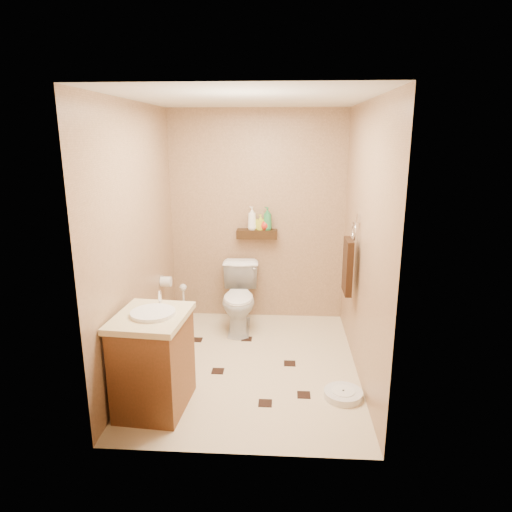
{
  "coord_description": "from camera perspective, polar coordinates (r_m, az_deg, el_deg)",
  "views": [
    {
      "loc": [
        0.3,
        -3.9,
        2.12
      ],
      "look_at": [
        0.05,
        0.25,
        1.01
      ],
      "focal_mm": 32.0,
      "sensor_mm": 36.0,
      "label": 1
    }
  ],
  "objects": [
    {
      "name": "toilet",
      "position": [
        5.07,
        -2.07,
        -5.3
      ],
      "size": [
        0.44,
        0.73,
        0.72
      ],
      "primitive_type": "imported",
      "rotation": [
        0.0,
        0.0,
        0.05
      ],
      "color": "white",
      "rests_on": "ground"
    },
    {
      "name": "bottle_c",
      "position": [
        5.17,
        1.12,
        4.12
      ],
      "size": [
        0.16,
        0.16,
        0.15
      ],
      "primitive_type": "imported",
      "rotation": [
        0.0,
        0.0,
        2.5
      ],
      "color": "red",
      "rests_on": "wall_shelf"
    },
    {
      "name": "ceiling",
      "position": [
        3.92,
        -0.97,
        19.09
      ],
      "size": [
        2.0,
        2.5,
        0.02
      ],
      "primitive_type": "cube",
      "color": "silver",
      "rests_on": "wall_back"
    },
    {
      "name": "bottle_b",
      "position": [
        5.17,
        0.57,
        4.26
      ],
      "size": [
        0.11,
        0.11,
        0.18
      ],
      "primitive_type": "imported",
      "rotation": [
        0.0,
        0.0,
        5.4
      ],
      "color": "yellow",
      "rests_on": "wall_shelf"
    },
    {
      "name": "floor_accents",
      "position": [
        4.43,
        -0.63,
        -13.58
      ],
      "size": [
        1.2,
        1.3,
        0.01
      ],
      "color": "black",
      "rests_on": "ground"
    },
    {
      "name": "wall_front",
      "position": [
        2.82,
        -2.85,
        -4.05
      ],
      "size": [
        2.0,
        0.04,
        2.4
      ],
      "primitive_type": "cube",
      "color": "tan",
      "rests_on": "ground"
    },
    {
      "name": "towel_ring",
      "position": [
        4.36,
        11.45,
        -0.95
      ],
      "size": [
        0.12,
        0.3,
        0.76
      ],
      "color": "silver",
      "rests_on": "wall_right"
    },
    {
      "name": "bottle_d",
      "position": [
        5.16,
        1.44,
        4.71
      ],
      "size": [
        0.14,
        0.14,
        0.26
      ],
      "primitive_type": "imported",
      "rotation": [
        0.0,
        0.0,
        3.95
      ],
      "color": "#2D8847",
      "rests_on": "wall_shelf"
    },
    {
      "name": "ground",
      "position": [
        4.45,
        -0.83,
        -13.46
      ],
      "size": [
        2.5,
        2.5,
        0.0
      ],
      "primitive_type": "plane",
      "color": "beige",
      "rests_on": "ground"
    },
    {
      "name": "bottle_a",
      "position": [
        5.16,
        -0.5,
        4.75
      ],
      "size": [
        0.14,
        0.14,
        0.26
      ],
      "primitive_type": "imported",
      "rotation": [
        0.0,
        0.0,
        3.95
      ],
      "color": "white",
      "rests_on": "wall_shelf"
    },
    {
      "name": "wall_back",
      "position": [
        5.24,
        0.16,
        4.89
      ],
      "size": [
        2.0,
        0.04,
        2.4
      ],
      "primitive_type": "cube",
      "color": "tan",
      "rests_on": "ground"
    },
    {
      "name": "bathroom_scale",
      "position": [
        4.02,
        10.84,
        -16.6
      ],
      "size": [
        0.4,
        0.4,
        0.06
      ],
      "rotation": [
        0.0,
        0.0,
        0.28
      ],
      "color": "silver",
      "rests_on": "ground"
    },
    {
      "name": "toilet_brush",
      "position": [
        5.31,
        -8.99,
        -6.71
      ],
      "size": [
        0.11,
        0.11,
        0.49
      ],
      "color": "#1A695F",
      "rests_on": "ground"
    },
    {
      "name": "wall_shelf",
      "position": [
        5.2,
        0.11,
        2.78
      ],
      "size": [
        0.46,
        0.14,
        0.1
      ],
      "primitive_type": "cube",
      "color": "#38210F",
      "rests_on": "wall_back"
    },
    {
      "name": "vanity",
      "position": [
        3.75,
        -12.69,
        -12.56
      ],
      "size": [
        0.58,
        0.69,
        0.91
      ],
      "rotation": [
        0.0,
        0.0,
        -0.08
      ],
      "color": "brown",
      "rests_on": "ground"
    },
    {
      "name": "wall_right",
      "position": [
        4.07,
        13.31,
        1.52
      ],
      "size": [
        0.04,
        2.5,
        2.4
      ],
      "primitive_type": "cube",
      "color": "tan",
      "rests_on": "ground"
    },
    {
      "name": "toilet_paper",
      "position": [
        4.96,
        -11.2,
        -3.15
      ],
      "size": [
        0.12,
        0.11,
        0.12
      ],
      "color": "silver",
      "rests_on": "wall_left"
    },
    {
      "name": "wall_left",
      "position": [
        4.21,
        -14.59,
        1.9
      ],
      "size": [
        0.04,
        2.5,
        2.4
      ],
      "primitive_type": "cube",
      "color": "tan",
      "rests_on": "ground"
    }
  ]
}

